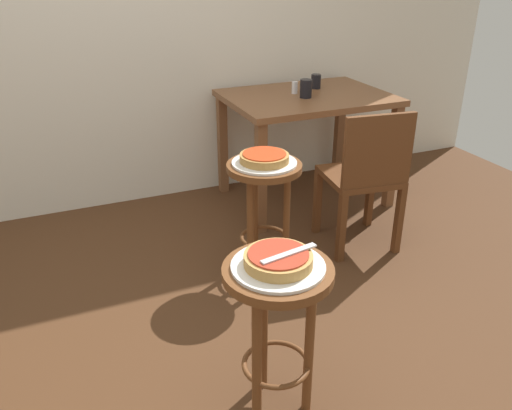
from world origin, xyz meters
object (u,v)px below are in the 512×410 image
serving_plate_foreground (278,266)px  cup_near_edge (306,89)px  wooden_chair (365,175)px  stool_foreground (277,307)px  cup_far_edge (316,81)px  pizza_server_knife (289,253)px  condiment_shaker (295,88)px  stool_middle (264,193)px  pizza_foreground (278,259)px  dining_table (307,111)px  pizza_middle (264,158)px  serving_plate_middle (264,163)px

serving_plate_foreground → cup_near_edge: bearing=59.4°
serving_plate_foreground → wooden_chair: wooden_chair is taller
stool_foreground → wooden_chair: size_ratio=0.75×
serving_plate_foreground → cup_far_edge: (1.14, 1.82, 0.16)m
cup_near_edge → pizza_server_knife: size_ratio=0.53×
wooden_chair → pizza_server_knife: wooden_chair is taller
condiment_shaker → stool_middle: bearing=-125.2°
stool_foreground → pizza_foreground: pizza_foreground is taller
serving_plate_foreground → pizza_server_knife: (0.03, -0.02, 0.06)m
stool_foreground → cup_far_edge: cup_far_edge is taller
dining_table → wooden_chair: bearing=-91.5°
cup_far_edge → wooden_chair: size_ratio=0.11×
dining_table → condiment_shaker: condiment_shaker is taller
serving_plate_foreground → stool_middle: serving_plate_foreground is taller
pizza_middle → condiment_shaker: bearing=54.8°
serving_plate_foreground → stool_middle: (0.35, 0.91, -0.17)m
pizza_foreground → cup_near_edge: (0.96, 1.62, 0.14)m
stool_middle → pizza_middle: (0.00, 0.00, 0.20)m
serving_plate_foreground → stool_middle: size_ratio=0.51×
dining_table → cup_near_edge: size_ratio=9.14×
pizza_middle → dining_table: dining_table is taller
pizza_foreground → cup_far_edge: size_ratio=2.45×
condiment_shaker → wooden_chair: bearing=-86.9°
pizza_middle → pizza_server_knife: bearing=-109.1°
stool_foreground → dining_table: size_ratio=0.59×
pizza_middle → wooden_chair: (0.63, 0.01, -0.20)m
pizza_foreground → condiment_shaker: (0.94, 1.75, 0.12)m
pizza_server_knife → cup_near_edge: bearing=50.2°
pizza_foreground → cup_far_edge: (1.14, 1.82, 0.13)m
pizza_middle → dining_table: (0.65, 0.77, -0.02)m
stool_middle → wooden_chair: 0.63m
cup_near_edge → cup_far_edge: 0.27m
serving_plate_foreground → pizza_middle: bearing=68.9°
cup_near_edge → condiment_shaker: (-0.02, 0.13, -0.02)m
dining_table → cup_far_edge: 0.25m
pizza_server_knife → stool_middle: bearing=60.7°
dining_table → condiment_shaker: 0.17m
stool_foreground → cup_far_edge: size_ratio=6.58×
stool_middle → cup_near_edge: size_ratio=5.42×
cup_far_edge → serving_plate_foreground: bearing=-122.2°
cup_far_edge → condiment_shaker: cup_far_edge is taller
cup_far_edge → pizza_server_knife: size_ratio=0.44×
wooden_chair → stool_foreground: bearing=-136.9°
pizza_foreground → pizza_middle: size_ratio=0.94×
serving_plate_middle → dining_table: size_ratio=0.31×
pizza_foreground → pizza_middle: 0.98m
cup_near_edge → pizza_server_knife: 1.89m
serving_plate_foreground → cup_far_edge: size_ratio=3.37×
serving_plate_foreground → pizza_foreground: 0.03m
dining_table → pizza_server_knife: bearing=-119.8°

